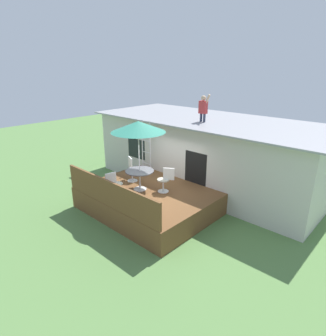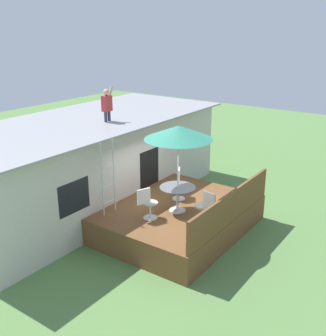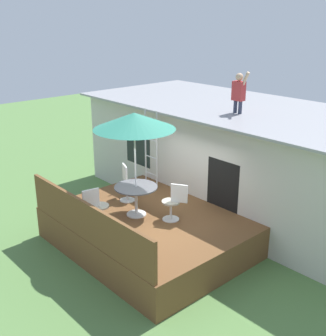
# 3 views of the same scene
# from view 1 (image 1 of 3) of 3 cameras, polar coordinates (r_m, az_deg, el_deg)

# --- Properties ---
(ground_plane) EXTENTS (40.00, 40.00, 0.00)m
(ground_plane) POSITION_cam_1_polar(r_m,az_deg,el_deg) (10.98, -2.44, -8.08)
(ground_plane) COLOR #567F42
(house) EXTENTS (10.50, 4.50, 2.96)m
(house) POSITION_cam_1_polar(r_m,az_deg,el_deg) (13.02, 8.79, 3.27)
(house) COLOR beige
(house) RESTS_ON ground
(deck) EXTENTS (4.63, 3.79, 0.80)m
(deck) POSITION_cam_1_polar(r_m,az_deg,el_deg) (10.80, -2.47, -6.21)
(deck) COLOR brown
(deck) RESTS_ON ground
(deck_railing) EXTENTS (4.53, 0.08, 0.90)m
(deck_railing) POSITION_cam_1_polar(r_m,az_deg,el_deg) (9.36, -10.62, -5.07)
(deck_railing) COLOR brown
(deck_railing) RESTS_ON deck
(patio_table) EXTENTS (1.04, 1.04, 0.74)m
(patio_table) POSITION_cam_1_polar(r_m,az_deg,el_deg) (10.43, -4.67, -1.33)
(patio_table) COLOR silver
(patio_table) RESTS_ON deck
(patio_umbrella) EXTENTS (1.90, 1.90, 2.54)m
(patio_umbrella) POSITION_cam_1_polar(r_m,az_deg,el_deg) (9.93, -4.95, 8.19)
(patio_umbrella) COLOR silver
(patio_umbrella) RESTS_ON deck
(step_ladder) EXTENTS (0.52, 0.04, 2.20)m
(step_ladder) POSITION_cam_1_polar(r_m,az_deg,el_deg) (12.11, -3.36, 4.28)
(step_ladder) COLOR silver
(step_ladder) RESTS_ON deck
(person_figure) EXTENTS (0.47, 0.20, 1.11)m
(person_figure) POSITION_cam_1_polar(r_m,az_deg,el_deg) (11.81, 8.04, 11.97)
(person_figure) COLOR #33384C
(person_figure) RESTS_ON house
(patio_chair_left) EXTENTS (0.59, 0.44, 0.92)m
(patio_chair_left) POSITION_cam_1_polar(r_m,az_deg,el_deg) (11.35, -6.29, -0.30)
(patio_chair_left) COLOR silver
(patio_chair_left) RESTS_ON deck
(patio_chair_right) EXTENTS (0.57, 0.44, 0.92)m
(patio_chair_right) POSITION_cam_1_polar(r_m,az_deg,el_deg) (10.26, 0.44, -2.40)
(patio_chair_right) COLOR silver
(patio_chair_right) RESTS_ON deck
(patio_chair_near) EXTENTS (0.44, 0.62, 0.92)m
(patio_chair_near) POSITION_cam_1_polar(r_m,az_deg,el_deg) (10.01, -9.62, -3.28)
(patio_chair_near) COLOR silver
(patio_chair_near) RESTS_ON deck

